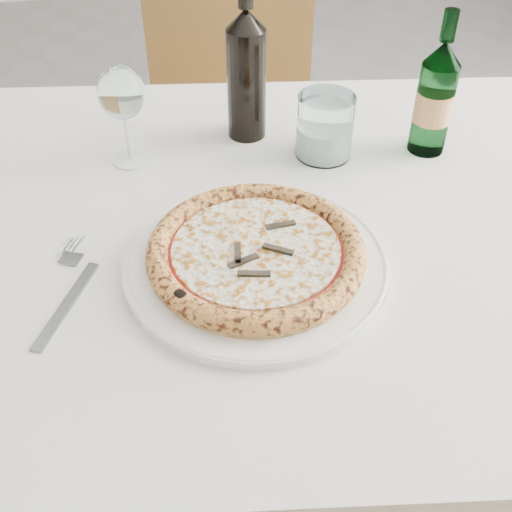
# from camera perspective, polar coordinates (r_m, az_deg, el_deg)

# --- Properties ---
(floor) EXTENTS (5.00, 6.00, 0.02)m
(floor) POSITION_cam_1_polar(r_m,az_deg,el_deg) (1.59, -9.68, -15.85)
(floor) COLOR slate
(floor) RESTS_ON ground
(dining_table) EXTENTS (1.54, 1.01, 0.76)m
(dining_table) POSITION_cam_1_polar(r_m,az_deg,el_deg) (0.96, -0.96, -0.99)
(dining_table) COLOR brown
(dining_table) RESTS_ON floor
(chair_far) EXTENTS (0.51, 0.51, 0.93)m
(chair_far) POSITION_cam_1_polar(r_m,az_deg,el_deg) (1.68, -2.61, 13.56)
(chair_far) COLOR brown
(chair_far) RESTS_ON floor
(plate) EXTENTS (0.34, 0.34, 0.02)m
(plate) POSITION_cam_1_polar(r_m,az_deg,el_deg) (0.82, 0.00, -0.59)
(plate) COLOR white
(plate) RESTS_ON dining_table
(pizza) EXTENTS (0.28, 0.28, 0.03)m
(pizza) POSITION_cam_1_polar(r_m,az_deg,el_deg) (0.81, -0.00, 0.33)
(pizza) COLOR tan
(pizza) RESTS_ON plate
(fork) EXTENTS (0.07, 0.21, 0.00)m
(fork) POSITION_cam_1_polar(r_m,az_deg,el_deg) (0.83, -16.36, -2.93)
(fork) COLOR gray
(fork) RESTS_ON dining_table
(wine_glass) EXTENTS (0.07, 0.07, 0.16)m
(wine_glass) POSITION_cam_1_polar(r_m,az_deg,el_deg) (0.99, -11.86, 13.80)
(wine_glass) COLOR white
(wine_glass) RESTS_ON dining_table
(tumbler) EXTENTS (0.09, 0.09, 0.10)m
(tumbler) POSITION_cam_1_polar(r_m,az_deg,el_deg) (1.03, 6.13, 11.05)
(tumbler) COLOR white
(tumbler) RESTS_ON dining_table
(beer_bottle) EXTENTS (0.06, 0.06, 0.23)m
(beer_bottle) POSITION_cam_1_polar(r_m,az_deg,el_deg) (1.05, 15.62, 13.36)
(beer_bottle) COLOR #3B7549
(beer_bottle) RESTS_ON dining_table
(wine_bottle) EXTENTS (0.06, 0.06, 0.26)m
(wine_bottle) POSITION_cam_1_polar(r_m,az_deg,el_deg) (1.05, -0.86, 15.97)
(wine_bottle) COLOR black
(wine_bottle) RESTS_ON dining_table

